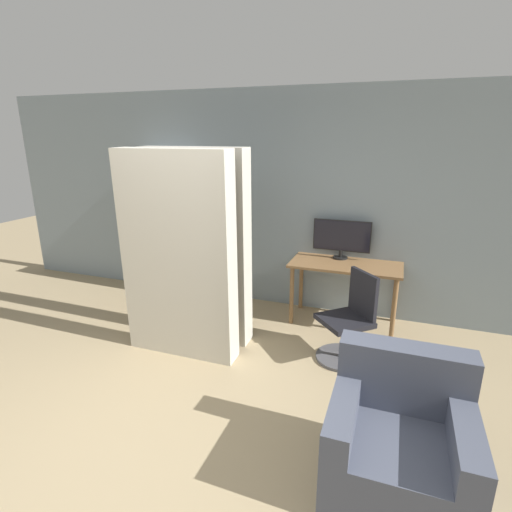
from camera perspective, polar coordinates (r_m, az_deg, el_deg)
The scene contains 9 objects.
ground_plane at distance 3.18m, azimuth -16.20°, elevation -26.64°, with size 16.00×16.00×0.00m, color #9E8966.
wall_back at distance 5.07m, azimuth 2.52°, elevation 7.77°, with size 8.00×0.06×2.70m.
desk at distance 4.74m, azimuth 12.62°, elevation -2.27°, with size 1.26×0.59×0.74m.
monitor at distance 4.83m, azimuth 12.13°, elevation 2.66°, with size 0.67×0.17×0.47m.
office_chair at distance 4.09m, azimuth 13.10°, elevation -9.69°, with size 0.62×0.62×0.90m.
bookshelf at distance 5.65m, azimuth -12.71°, elevation 3.84°, with size 0.83×0.32×1.90m.
mattress_near at distance 3.92m, azimuth -11.06°, elevation -0.20°, with size 1.15×0.27×2.05m.
mattress_far at distance 4.25m, azimuth -8.38°, elevation 1.27°, with size 1.15×0.27×2.05m.
armchair at distance 2.91m, azimuth 19.72°, elevation -23.46°, with size 0.85×0.80×0.85m.
Camera 1 is at (1.49, -1.79, 2.16)m, focal length 28.00 mm.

